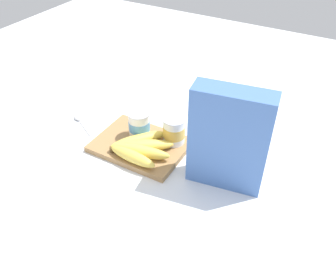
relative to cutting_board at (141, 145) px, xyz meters
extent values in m
plane|color=white|center=(0.00, 0.00, -0.01)|extent=(2.40, 2.40, 0.00)
cube|color=#A37A4C|center=(0.00, 0.00, 0.00)|extent=(0.28, 0.21, 0.02)
cube|color=#4770B7|center=(0.28, -0.01, 0.14)|extent=(0.21, 0.10, 0.29)
cylinder|color=white|center=(-0.02, 0.03, 0.05)|extent=(0.07, 0.07, 0.08)
cylinder|color=#5193D1|center=(-0.02, 0.03, 0.05)|extent=(0.07, 0.07, 0.03)
cylinder|color=silver|center=(-0.02, 0.03, 0.10)|extent=(0.07, 0.07, 0.00)
cylinder|color=white|center=(0.09, 0.06, 0.05)|extent=(0.07, 0.07, 0.08)
cylinder|color=gold|center=(0.09, 0.06, 0.05)|extent=(0.07, 0.07, 0.04)
cylinder|color=silver|center=(0.09, 0.06, 0.09)|extent=(0.07, 0.07, 0.00)
ellipsoid|color=#F0CE51|center=(0.03, -0.08, 0.03)|extent=(0.16, 0.04, 0.04)
ellipsoid|color=#F0CE51|center=(0.04, -0.05, 0.03)|extent=(0.18, 0.08, 0.04)
ellipsoid|color=#F0CE51|center=(0.03, -0.03, 0.03)|extent=(0.18, 0.14, 0.04)
ellipsoid|color=#F0CE51|center=(0.00, -0.01, 0.03)|extent=(0.14, 0.17, 0.03)
cylinder|color=brown|center=(-0.05, -0.08, 0.02)|extent=(0.01, 0.01, 0.02)
cylinder|color=silver|center=(-0.22, -0.01, -0.01)|extent=(0.10, 0.06, 0.01)
ellipsoid|color=silver|center=(-0.28, 0.02, 0.00)|extent=(0.04, 0.04, 0.01)
camera|label=1|loc=(0.50, -0.71, 0.70)|focal=37.88mm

